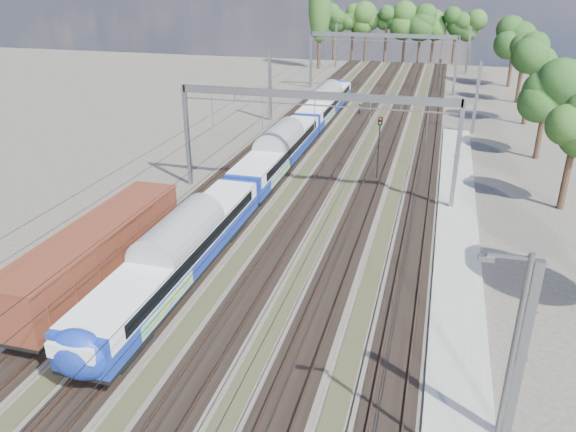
% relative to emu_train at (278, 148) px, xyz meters
% --- Properties ---
extents(track_bed, '(21.00, 130.00, 0.34)m').
position_rel_emu_train_xyz_m(track_bed, '(4.50, 10.37, -2.56)').
color(track_bed, '#47423A').
rests_on(track_bed, ground).
extents(platform, '(3.00, 70.00, 0.30)m').
position_rel_emu_train_xyz_m(platform, '(16.50, -14.63, -2.50)').
color(platform, gray).
rests_on(platform, ground).
extents(catenary, '(25.65, 130.00, 9.00)m').
position_rel_emu_train_xyz_m(catenary, '(4.83, 18.06, 3.74)').
color(catenary, slate).
rests_on(catenary, ground).
extents(tree_belt, '(39.37, 98.04, 12.12)m').
position_rel_emu_train_xyz_m(tree_belt, '(11.55, 59.80, 5.71)').
color(tree_belt, black).
rests_on(tree_belt, ground).
extents(poplar, '(4.40, 4.40, 19.04)m').
position_rel_emu_train_xyz_m(poplar, '(-10.00, 63.37, 9.23)').
color(poplar, black).
rests_on(poplar, ground).
extents(emu_train, '(3.08, 65.21, 4.51)m').
position_rel_emu_train_xyz_m(emu_train, '(0.00, 0.00, 0.00)').
color(emu_train, black).
rests_on(emu_train, ground).
extents(freight_boxcar, '(3.18, 15.38, 3.96)m').
position_rel_emu_train_xyz_m(freight_boxcar, '(-4.50, -23.04, -0.24)').
color(freight_boxcar, black).
rests_on(freight_boxcar, ground).
extents(worker, '(0.45, 0.64, 1.65)m').
position_rel_emu_train_xyz_m(worker, '(3.94, 25.80, -1.83)').
color(worker, black).
rests_on(worker, ground).
extents(signal_near, '(0.41, 0.38, 5.94)m').
position_rel_emu_train_xyz_m(signal_near, '(9.29, 0.96, 1.11)').
color(signal_near, black).
rests_on(signal_near, ground).
extents(signal_far, '(0.34, 0.31, 5.10)m').
position_rel_emu_train_xyz_m(signal_far, '(13.58, 46.48, 0.57)').
color(signal_far, black).
rests_on(signal_far, ground).
extents(lamp_post, '(1.65, 0.27, 9.98)m').
position_rel_emu_train_xyz_m(lamp_post, '(17.40, -32.20, 2.79)').
color(lamp_post, slate).
rests_on(lamp_post, ground).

